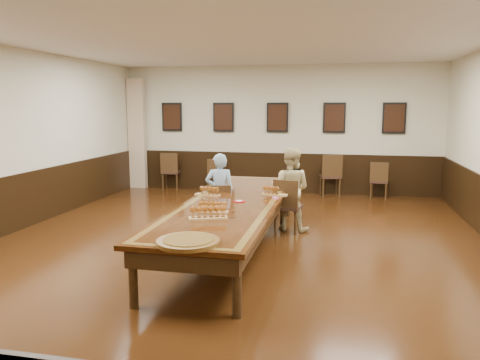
% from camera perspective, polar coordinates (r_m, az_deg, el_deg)
% --- Properties ---
extents(floor, '(8.00, 10.00, 0.02)m').
position_cam_1_polar(floor, '(7.34, -0.84, -8.42)').
color(floor, black).
rests_on(floor, ground).
extents(ceiling, '(8.00, 10.00, 0.02)m').
position_cam_1_polar(ceiling, '(7.07, -0.90, 17.33)').
color(ceiling, white).
rests_on(ceiling, floor).
extents(wall_back, '(8.00, 0.02, 3.20)m').
position_cam_1_polar(wall_back, '(11.95, 4.62, 6.18)').
color(wall_back, beige).
rests_on(wall_back, floor).
extents(wall_left, '(0.02, 10.00, 3.20)m').
position_cam_1_polar(wall_left, '(8.84, -27.17, 4.21)').
color(wall_left, beige).
rests_on(wall_left, floor).
extents(chair_man, '(0.49, 0.51, 0.87)m').
position_cam_1_polar(chair_man, '(8.13, -2.50, -3.45)').
color(chair_man, '#331F16').
rests_on(chair_man, floor).
extents(chair_woman, '(0.51, 0.55, 0.94)m').
position_cam_1_polar(chair_woman, '(8.25, 5.91, -3.05)').
color(chair_woman, '#331F16').
rests_on(chair_woman, floor).
extents(spare_chair_a, '(0.51, 0.55, 0.97)m').
position_cam_1_polar(spare_chair_a, '(12.52, -8.39, 1.13)').
color(spare_chair_a, '#331F16').
rests_on(spare_chair_a, floor).
extents(spare_chair_b, '(0.46, 0.49, 0.86)m').
position_cam_1_polar(spare_chair_b, '(11.94, -2.74, 0.56)').
color(spare_chair_b, '#331F16').
rests_on(spare_chair_b, floor).
extents(spare_chair_c, '(0.58, 0.61, 1.03)m').
position_cam_1_polar(spare_chair_c, '(11.65, 10.96, 0.61)').
color(spare_chair_c, '#331F16').
rests_on(spare_chair_c, floor).
extents(spare_chair_d, '(0.48, 0.51, 0.89)m').
position_cam_1_polar(spare_chair_d, '(11.61, 16.63, 0.00)').
color(spare_chair_d, '#331F16').
rests_on(spare_chair_d, floor).
extents(person_man, '(0.56, 0.43, 1.38)m').
position_cam_1_polar(person_man, '(8.17, -2.47, -1.55)').
color(person_man, teal).
rests_on(person_man, floor).
extents(person_woman, '(0.81, 0.68, 1.47)m').
position_cam_1_polar(person_woman, '(8.29, 6.14, -1.13)').
color(person_woman, '#CAB87E').
rests_on(person_woman, floor).
extents(pink_phone, '(0.12, 0.16, 0.01)m').
position_cam_1_polar(pink_phone, '(7.38, 4.32, -2.20)').
color(pink_phone, '#DC49A4').
rests_on(pink_phone, conference_table).
extents(curtain, '(0.45, 0.18, 2.90)m').
position_cam_1_polar(curtain, '(12.82, -12.44, 5.52)').
color(curtain, tan).
rests_on(curtain, floor).
extents(wainscoting, '(8.00, 10.00, 1.00)m').
position_cam_1_polar(wainscoting, '(7.20, -0.85, -4.55)').
color(wainscoting, black).
rests_on(wainscoting, floor).
extents(conference_table, '(1.40, 5.00, 0.76)m').
position_cam_1_polar(conference_table, '(7.17, -0.85, -3.68)').
color(conference_table, black).
rests_on(conference_table, floor).
extents(posters, '(6.14, 0.04, 0.74)m').
position_cam_1_polar(posters, '(11.86, 4.59, 7.61)').
color(posters, black).
rests_on(posters, wall_back).
extents(flight_a, '(0.43, 0.20, 0.16)m').
position_cam_1_polar(flight_a, '(7.57, -3.93, -1.40)').
color(flight_a, '#A57E45').
rests_on(flight_a, conference_table).
extents(flight_b, '(0.42, 0.17, 0.15)m').
position_cam_1_polar(flight_b, '(7.60, 4.09, -1.37)').
color(flight_b, '#A57E45').
rests_on(flight_b, conference_table).
extents(flight_c, '(0.43, 0.13, 0.16)m').
position_cam_1_polar(flight_c, '(6.39, -3.33, -3.34)').
color(flight_c, '#A57E45').
rests_on(flight_c, conference_table).
extents(flight_d, '(0.51, 0.32, 0.18)m').
position_cam_1_polar(flight_d, '(6.00, -3.91, -4.03)').
color(flight_d, '#A57E45').
rests_on(flight_d, conference_table).
extents(red_plate_grp, '(0.18, 0.18, 0.02)m').
position_cam_1_polar(red_plate_grp, '(7.08, -0.11, -2.63)').
color(red_plate_grp, '#AD0B11').
rests_on(red_plate_grp, conference_table).
extents(carved_platter, '(0.67, 0.67, 0.05)m').
position_cam_1_polar(carved_platter, '(5.00, -6.35, -7.47)').
color(carved_platter, '#513110').
rests_on(carved_platter, conference_table).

